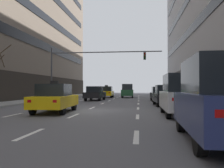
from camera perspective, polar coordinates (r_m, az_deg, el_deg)
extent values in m
plane|color=#515156|center=(15.69, -6.12, -6.23)|extent=(120.00, 120.00, 0.00)
cube|color=gray|center=(16.04, 23.89, -5.79)|extent=(3.11, 80.00, 0.14)
cube|color=silver|center=(14.04, -22.30, -6.77)|extent=(0.16, 2.00, 0.01)
cube|color=silver|center=(18.56, -14.82, -5.37)|extent=(0.16, 2.00, 0.01)
cube|color=silver|center=(23.28, -10.33, -4.49)|extent=(0.16, 2.00, 0.01)
cube|color=silver|center=(28.10, -7.38, -3.88)|extent=(0.16, 2.00, 0.01)
cube|color=silver|center=(32.97, -5.30, -3.45)|extent=(0.16, 2.00, 0.01)
cube|color=silver|center=(37.88, -3.75, -3.13)|extent=(0.16, 2.00, 0.01)
cube|color=silver|center=(42.80, -2.56, -2.88)|extent=(0.16, 2.00, 0.01)
cube|color=silver|center=(47.74, -1.62, -2.68)|extent=(0.16, 2.00, 0.01)
cube|color=silver|center=(8.14, -18.74, -11.11)|extent=(0.16, 2.00, 0.01)
cube|color=silver|center=(12.79, -9.08, -7.41)|extent=(0.16, 2.00, 0.01)
cube|color=silver|center=(17.64, -4.70, -5.64)|extent=(0.16, 2.00, 0.01)
cube|color=silver|center=(22.55, -2.23, -4.62)|extent=(0.16, 2.00, 0.01)
cube|color=silver|center=(27.50, -0.65, -3.96)|extent=(0.16, 2.00, 0.01)
cube|color=silver|center=(32.46, 0.45, -3.50)|extent=(0.16, 2.00, 0.01)
cube|color=silver|center=(37.43, 1.25, -3.16)|extent=(0.16, 2.00, 0.01)
cube|color=silver|center=(42.41, 1.87, -2.90)|extent=(0.16, 2.00, 0.01)
cube|color=silver|center=(47.39, 2.35, -2.69)|extent=(0.16, 2.00, 0.01)
cube|color=silver|center=(7.39, 5.76, -12.20)|extent=(0.16, 2.00, 0.01)
cube|color=silver|center=(12.33, 6.05, -7.66)|extent=(0.16, 2.00, 0.01)
cube|color=silver|center=(17.31, 6.17, -5.72)|extent=(0.16, 2.00, 0.01)
cube|color=silver|center=(22.29, 6.24, -4.65)|extent=(0.16, 2.00, 0.01)
cube|color=silver|center=(27.29, 6.28, -3.97)|extent=(0.16, 2.00, 0.01)
cube|color=silver|center=(32.28, 6.31, -3.50)|extent=(0.16, 2.00, 0.01)
cube|color=silver|center=(37.28, 6.33, -3.16)|extent=(0.16, 2.00, 0.01)
cube|color=silver|center=(42.27, 6.35, -2.90)|extent=(0.16, 2.00, 0.01)
cube|color=silver|center=(47.27, 6.36, -2.69)|extent=(0.16, 2.00, 0.01)
cylinder|color=black|center=(16.38, -14.56, -4.80)|extent=(0.26, 0.68, 0.67)
cylinder|color=black|center=(15.94, -8.97, -4.93)|extent=(0.26, 0.68, 0.67)
cylinder|color=black|center=(13.80, -18.18, -5.51)|extent=(0.26, 0.68, 0.67)
cylinder|color=black|center=(13.28, -11.61, -5.72)|extent=(0.26, 0.68, 0.67)
cube|color=yellow|center=(14.80, -13.23, -3.96)|extent=(2.08, 4.57, 0.65)
cube|color=black|center=(14.59, -13.46, -1.36)|extent=(1.72, 2.01, 0.69)
cube|color=white|center=(17.09, -13.17, -3.17)|extent=(0.21, 0.09, 0.14)
cube|color=red|center=(12.95, -18.88, -3.86)|extent=(0.21, 0.09, 0.14)
cube|color=white|center=(16.76, -8.87, -3.23)|extent=(0.21, 0.09, 0.14)
cube|color=red|center=(12.50, -13.31, -3.99)|extent=(0.21, 0.09, 0.14)
cube|color=black|center=(14.59, -13.45, 0.36)|extent=(0.46, 0.22, 0.18)
cylinder|color=black|center=(29.73, -4.94, -3.10)|extent=(0.24, 0.66, 0.66)
cylinder|color=black|center=(29.40, -1.92, -3.13)|extent=(0.24, 0.66, 0.66)
cylinder|color=black|center=(27.12, -6.26, -3.31)|extent=(0.24, 0.66, 0.66)
cylinder|color=black|center=(26.76, -2.96, -3.34)|extent=(0.24, 0.66, 0.66)
cube|color=black|center=(28.23, -4.00, -2.57)|extent=(1.98, 4.44, 0.64)
cube|color=black|center=(28.02, -4.09, -1.24)|extent=(1.66, 1.94, 0.68)
cube|color=white|center=(30.46, -4.31, -2.24)|extent=(0.20, 0.09, 0.14)
cube|color=red|center=(26.29, -6.38, -2.44)|extent=(0.20, 0.09, 0.14)
cube|color=white|center=(30.20, -1.93, -2.26)|extent=(0.20, 0.09, 0.14)
cube|color=red|center=(25.99, -3.64, -2.47)|extent=(0.20, 0.09, 0.14)
cylinder|color=black|center=(37.94, 2.57, -2.66)|extent=(0.22, 0.64, 0.63)
cylinder|color=black|center=(37.90, 4.89, -2.65)|extent=(0.22, 0.64, 0.63)
cylinder|color=black|center=(35.36, 2.37, -2.78)|extent=(0.22, 0.64, 0.63)
cylinder|color=black|center=(35.31, 4.86, -2.78)|extent=(0.22, 0.64, 0.63)
cube|color=#1E512D|center=(36.61, 3.67, -2.04)|extent=(1.85, 4.25, 0.86)
cube|color=black|center=(36.60, 3.67, -0.69)|extent=(1.58, 2.52, 0.86)
cube|color=white|center=(38.70, 2.85, -1.76)|extent=(0.19, 0.08, 0.13)
cube|color=red|center=(34.56, 2.55, -1.86)|extent=(0.19, 0.08, 0.13)
cube|color=white|center=(38.66, 4.68, -1.76)|extent=(0.19, 0.08, 0.13)
cube|color=red|center=(34.53, 4.60, -1.85)|extent=(0.19, 0.08, 0.13)
cylinder|color=black|center=(37.92, -2.26, -2.62)|extent=(0.24, 0.68, 0.67)
cylinder|color=black|center=(37.74, 0.20, -2.63)|extent=(0.24, 0.68, 0.67)
cylinder|color=black|center=(35.19, -2.87, -2.75)|extent=(0.24, 0.68, 0.67)
cylinder|color=black|center=(34.99, -0.22, -2.77)|extent=(0.24, 0.68, 0.67)
cube|color=yellow|center=(36.44, -1.28, -2.18)|extent=(1.95, 4.53, 0.65)
cube|color=black|center=(36.23, -1.32, -1.12)|extent=(1.67, 1.97, 0.70)
cube|color=white|center=(38.71, -1.86, -1.94)|extent=(0.21, 0.08, 0.14)
cube|color=red|center=(34.34, -2.81, -2.06)|extent=(0.21, 0.08, 0.14)
cube|color=white|center=(38.57, 0.08, -1.94)|extent=(0.21, 0.08, 0.14)
cube|color=red|center=(34.17, -0.63, -2.07)|extent=(0.21, 0.08, 0.14)
cube|color=black|center=(36.23, -1.32, -0.42)|extent=(0.45, 0.21, 0.18)
cylinder|color=black|center=(8.39, 15.92, -8.43)|extent=(0.25, 0.70, 0.70)
cylinder|color=black|center=(5.61, 20.06, -12.17)|extent=(0.25, 0.70, 0.70)
cube|color=navy|center=(7.12, 24.31, -5.87)|extent=(2.07, 4.70, 0.95)
cube|color=black|center=(7.10, 24.26, 1.81)|extent=(1.76, 2.79, 0.95)
cube|color=white|center=(9.20, 16.18, -3.74)|extent=(0.21, 0.09, 0.15)
cube|color=red|center=(4.73, 24.19, -6.38)|extent=(0.21, 0.09, 0.15)
cube|color=white|center=(9.49, 24.36, -3.61)|extent=(0.21, 0.09, 0.15)
cylinder|color=black|center=(14.45, 11.88, -5.34)|extent=(0.22, 0.67, 0.67)
cylinder|color=black|center=(14.69, 18.24, -5.23)|extent=(0.22, 0.67, 0.67)
cylinder|color=black|center=(11.73, 13.16, -6.36)|extent=(0.22, 0.67, 0.67)
cylinder|color=black|center=(12.02, 20.94, -6.18)|extent=(0.22, 0.67, 0.67)
cube|color=white|center=(13.17, 15.98, -3.75)|extent=(1.88, 4.48, 0.92)
cube|color=black|center=(13.15, 15.96, 0.24)|extent=(1.63, 2.65, 0.92)
cube|color=white|center=(15.25, 12.17, -2.77)|extent=(0.20, 0.08, 0.14)
cube|color=red|center=(10.89, 14.49, -3.51)|extent=(0.20, 0.08, 0.14)
cube|color=white|center=(15.44, 17.03, -2.73)|extent=(0.20, 0.08, 0.14)
cube|color=red|center=(11.14, 21.19, -3.41)|extent=(0.20, 0.08, 0.14)
cylinder|color=black|center=(21.54, 9.97, -3.88)|extent=(0.24, 0.68, 0.68)
cylinder|color=black|center=(21.75, 14.28, -3.84)|extent=(0.24, 0.68, 0.68)
cylinder|color=black|center=(18.80, 10.73, -4.31)|extent=(0.24, 0.68, 0.68)
cylinder|color=black|center=(19.04, 15.65, -4.25)|extent=(0.24, 0.68, 0.68)
cube|color=black|center=(20.25, 12.63, -3.14)|extent=(2.01, 4.56, 0.65)
cube|color=black|center=(20.03, 12.71, -1.23)|extent=(1.69, 1.99, 0.70)
cube|color=white|center=(22.37, 10.18, -2.64)|extent=(0.21, 0.09, 0.14)
cube|color=red|center=(17.97, 11.51, -3.06)|extent=(0.21, 0.09, 0.14)
cube|color=white|center=(22.53, 13.53, -2.62)|extent=(0.21, 0.09, 0.14)
cube|color=red|center=(18.17, 15.65, -3.02)|extent=(0.21, 0.09, 0.14)
cylinder|color=black|center=(28.17, 9.26, -3.23)|extent=(0.23, 0.64, 0.63)
cylinder|color=black|center=(28.33, 12.37, -3.21)|extent=(0.23, 0.64, 0.63)
cylinder|color=black|center=(25.59, 9.70, -3.47)|extent=(0.23, 0.64, 0.63)
cylinder|color=black|center=(25.76, 13.11, -3.44)|extent=(0.23, 0.64, 0.63)
cube|color=black|center=(26.94, 11.10, -2.68)|extent=(1.88, 4.27, 0.61)
cube|color=black|center=(26.73, 11.14, -1.33)|extent=(1.58, 1.87, 0.65)
cube|color=white|center=(28.94, 9.44, -2.35)|extent=(0.19, 0.08, 0.13)
cube|color=red|center=(24.81, 10.19, -2.58)|extent=(0.19, 0.08, 0.13)
cube|color=white|center=(29.06, 11.87, -2.34)|extent=(0.19, 0.08, 0.13)
cube|color=red|center=(24.96, 13.02, -2.57)|extent=(0.19, 0.08, 0.13)
cylinder|color=#4C4C51|center=(29.75, -14.07, 2.47)|extent=(0.18, 0.18, 6.14)
cylinder|color=#4C4C51|center=(28.39, -1.57, 7.53)|extent=(12.99, 0.12, 0.12)
cube|color=black|center=(28.05, 7.72, 6.57)|extent=(0.28, 0.24, 0.84)
sphere|color=red|center=(27.95, 7.73, 7.13)|extent=(0.17, 0.17, 0.17)
sphere|color=#523505|center=(27.91, 7.73, 6.61)|extent=(0.17, 0.17, 0.17)
sphere|color=#073E10|center=(27.88, 7.73, 6.08)|extent=(0.17, 0.17, 0.17)
cylinder|color=#42301E|center=(22.06, -24.48, 6.94)|extent=(1.62, 0.10, 1.17)
cylinder|color=#42301E|center=(21.13, -24.46, 5.03)|extent=(0.24, 0.97, 1.00)
cylinder|color=#383D59|center=(27.47, 17.43, -2.73)|extent=(0.13, 0.13, 0.86)
cylinder|color=#383D59|center=(27.33, 17.63, -2.74)|extent=(0.13, 0.13, 0.86)
cube|color=maroon|center=(27.38, 17.52, -1.20)|extent=(0.32, 0.39, 0.61)
sphere|color=brown|center=(27.39, 17.52, -0.33)|extent=(0.22, 0.22, 0.22)
cylinder|color=maroon|center=(27.57, 17.26, -1.13)|extent=(0.09, 0.09, 0.55)
cylinder|color=maroon|center=(27.20, 17.78, -1.13)|extent=(0.09, 0.09, 0.55)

